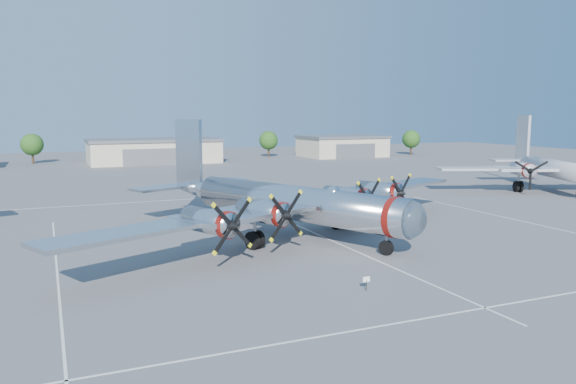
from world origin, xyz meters
name	(u,v)px	position (x,y,z in m)	size (l,w,h in m)	color
ground	(314,233)	(0.00, 0.00, 0.00)	(260.00, 260.00, 0.00)	#525254
parking_lines	(323,237)	(0.00, -1.75, 0.01)	(60.00, 50.08, 0.01)	silver
hangar_center	(154,151)	(0.00, 81.96, 2.71)	(28.60, 14.60, 5.40)	#C0B399
hangar_east	(342,146)	(48.00, 81.96, 2.71)	(20.60, 14.60, 5.40)	#C0B399
tree_west	(32,145)	(-25.00, 90.00, 4.22)	(4.80, 4.80, 6.64)	#382619
tree_east	(269,140)	(30.00, 88.00, 4.22)	(4.80, 4.80, 6.64)	#382619
tree_far_east	(411,139)	(68.00, 80.00, 4.22)	(4.80, 4.80, 6.64)	#382619
main_bomber_b29	(283,235)	(-2.93, 0.36, 0.00)	(46.58, 31.86, 10.30)	silver
twin_engine_east	(550,190)	(43.76, 12.64, 0.00)	(33.61, 24.17, 10.66)	#AFB0B4
info_placard	(366,281)	(-4.53, -16.65, 0.63)	(0.47, 0.07, 0.90)	black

